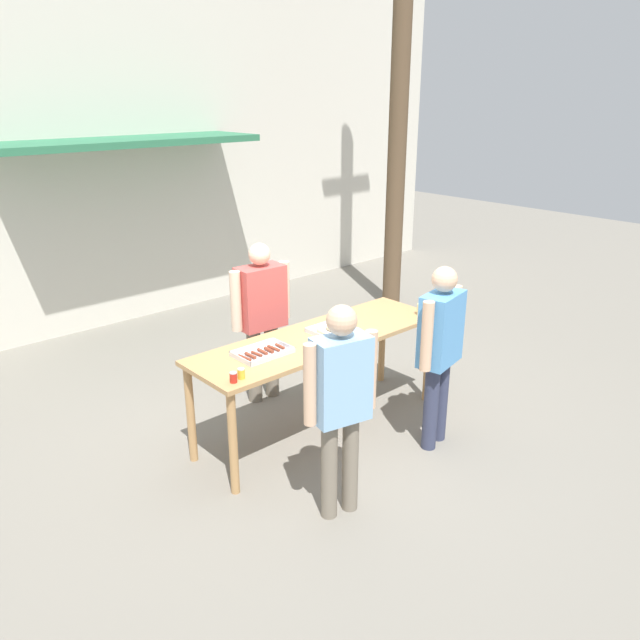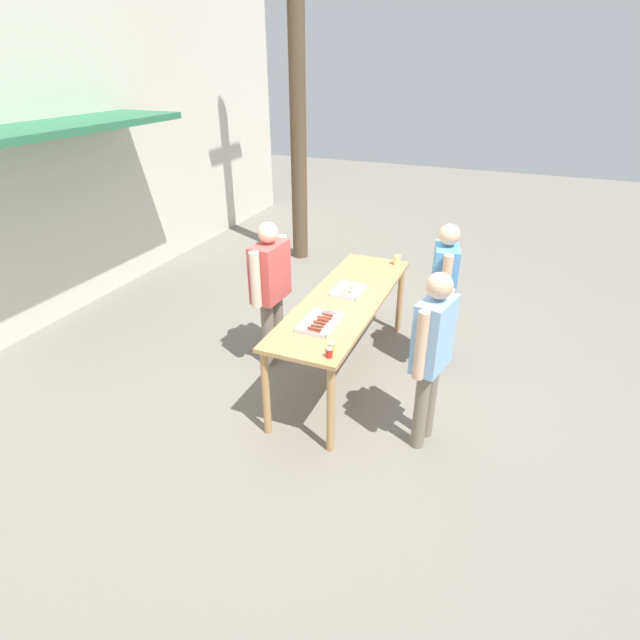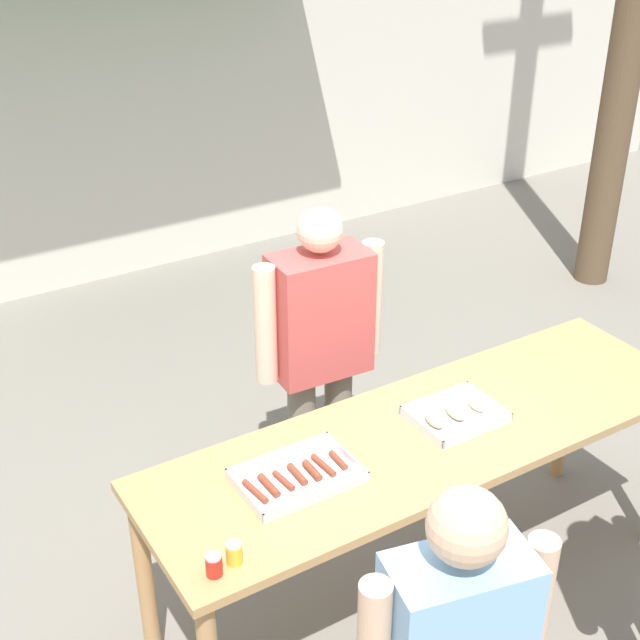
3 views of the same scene
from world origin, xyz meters
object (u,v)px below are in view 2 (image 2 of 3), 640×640
object	(u,v)px
food_tray_buns	(348,291)
utility_pole	(297,47)
condiment_jar_mustard	(329,353)
person_server_behind_table	(270,283)
condiment_jar_ketchup	(331,348)
person_customer_holding_hotdog	(432,347)
person_customer_with_cup	(443,286)
beer_cup	(397,260)
food_tray_sausages	(320,324)

from	to	relation	value
food_tray_buns	utility_pole	world-z (taller)	utility_pole
food_tray_buns	condiment_jar_mustard	bearing A→B (deg)	-167.24
person_server_behind_table	utility_pole	bearing A→B (deg)	22.27
condiment_jar_ketchup	utility_pole	bearing A→B (deg)	27.69
condiment_jar_mustard	person_customer_holding_hotdog	distance (m)	0.85
person_customer_with_cup	condiment_jar_ketchup	bearing A→B (deg)	-33.69
condiment_jar_mustard	person_server_behind_table	world-z (taller)	person_server_behind_table
condiment_jar_mustard	person_customer_with_cup	distance (m)	1.79
food_tray_buns	person_server_behind_table	world-z (taller)	person_server_behind_table
person_customer_holding_hotdog	person_customer_with_cup	bearing A→B (deg)	-161.48
beer_cup	person_customer_with_cup	xyz separation A→B (m)	(-0.53, -0.63, -0.01)
person_customer_with_cup	person_customer_holding_hotdog	bearing A→B (deg)	-5.77
food_tray_sausages	food_tray_buns	size ratio (longest dim) A/B	1.24
beer_cup	person_customer_with_cup	world-z (taller)	person_customer_with_cup
condiment_jar_ketchup	person_customer_holding_hotdog	xyz separation A→B (m)	(0.30, -0.78, 0.01)
person_server_behind_table	condiment_jar_ketchup	bearing A→B (deg)	-129.70
food_tray_sausages	person_customer_holding_hotdog	size ratio (longest dim) A/B	0.28
beer_cup	utility_pole	bearing A→B (deg)	46.88
food_tray_sausages	condiment_jar_ketchup	world-z (taller)	condiment_jar_ketchup
food_tray_buns	utility_pole	distance (m)	4.25
beer_cup	person_server_behind_table	world-z (taller)	person_server_behind_table
food_tray_sausages	condiment_jar_mustard	distance (m)	0.56
food_tray_buns	beer_cup	size ratio (longest dim) A/B	3.21
condiment_jar_mustard	condiment_jar_ketchup	size ratio (longest dim) A/B	1.00
food_tray_sausages	condiment_jar_mustard	xyz separation A→B (m)	(-0.48, -0.28, 0.03)
beer_cup	person_customer_holding_hotdog	size ratio (longest dim) A/B	0.07
food_tray_sausages	condiment_jar_ketchup	bearing A→B (deg)	-146.41
condiment_jar_mustard	utility_pole	world-z (taller)	utility_pole
person_server_behind_table	person_customer_holding_hotdog	distance (m)	2.00
food_tray_buns	condiment_jar_mustard	size ratio (longest dim) A/B	4.50
beer_cup	food_tray_buns	bearing A→B (deg)	164.58
food_tray_sausages	condiment_jar_mustard	bearing A→B (deg)	-149.75
food_tray_buns	condiment_jar_mustard	world-z (taller)	condiment_jar_mustard
condiment_jar_mustard	beer_cup	bearing A→B (deg)	0.38
food_tray_buns	person_server_behind_table	xyz separation A→B (m)	(-0.15, 0.82, 0.01)
condiment_jar_ketchup	person_server_behind_table	world-z (taller)	person_server_behind_table
person_customer_holding_hotdog	utility_pole	world-z (taller)	utility_pole
food_tray_sausages	person_customer_with_cup	size ratio (longest dim) A/B	0.28
condiment_jar_ketchup	person_customer_holding_hotdog	distance (m)	0.83
food_tray_sausages	utility_pole	distance (m)	4.82
condiment_jar_mustard	condiment_jar_ketchup	distance (m)	0.08
condiment_jar_ketchup	utility_pole	distance (m)	5.23
utility_pole	condiment_jar_mustard	bearing A→B (deg)	-152.60
condiment_jar_ketchup	food_tray_buns	bearing A→B (deg)	12.90
condiment_jar_mustard	person_customer_holding_hotdog	bearing A→B (deg)	-63.46
food_tray_buns	person_customer_holding_hotdog	bearing A→B (deg)	-129.50
beer_cup	person_server_behind_table	distance (m)	1.56
food_tray_buns	person_server_behind_table	size ratio (longest dim) A/B	0.23
beer_cup	person_customer_holding_hotdog	world-z (taller)	person_customer_holding_hotdog
beer_cup	person_customer_holding_hotdog	distance (m)	1.98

